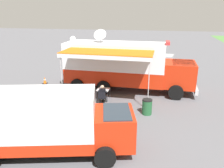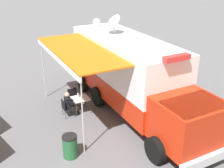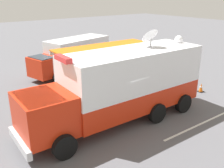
{
  "view_description": "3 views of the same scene",
  "coord_description": "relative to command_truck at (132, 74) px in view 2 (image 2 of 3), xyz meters",
  "views": [
    {
      "loc": [
        16.24,
        2.94,
        5.83
      ],
      "look_at": [
        2.2,
        0.22,
        1.11
      ],
      "focal_mm": 36.65,
      "sensor_mm": 36.0,
      "label": 1
    },
    {
      "loc": [
        6.75,
        10.76,
        6.76
      ],
      "look_at": [
        0.49,
        -0.38,
        1.09
      ],
      "focal_mm": 43.97,
      "sensor_mm": 36.0,
      "label": 2
    },
    {
      "loc": [
        -8.85,
        8.12,
        6.09
      ],
      "look_at": [
        1.16,
        0.44,
        1.53
      ],
      "focal_mm": 40.66,
      "sensor_mm": 36.0,
      "label": 3
    }
  ],
  "objects": [
    {
      "name": "ground_plane",
      "position": [
        -0.05,
        -0.75,
        -1.94
      ],
      "size": [
        100.0,
        100.0,
        0.0
      ],
      "primitive_type": "plane",
      "color": "#5B5B60"
    },
    {
      "name": "lot_stripe",
      "position": [
        -2.78,
        -2.63,
        -1.94
      ],
      "size": [
        0.26,
        4.8,
        0.01
      ],
      "primitive_type": "cube",
      "rotation": [
        0.0,
        0.0,
        -0.03
      ],
      "color": "silver",
      "rests_on": "ground"
    },
    {
      "name": "command_truck",
      "position": [
        0.0,
        0.0,
        0.0
      ],
      "size": [
        5.02,
        9.56,
        4.53
      ],
      "color": "red",
      "rests_on": "ground"
    },
    {
      "name": "folding_table",
      "position": [
        2.21,
        -1.11,
        -1.27
      ],
      "size": [
        0.82,
        0.82,
        0.73
      ],
      "color": "silver",
      "rests_on": "ground"
    },
    {
      "name": "water_bottle",
      "position": [
        2.26,
        -1.27,
        -1.11
      ],
      "size": [
        0.07,
        0.07,
        0.22
      ],
      "color": "silver",
      "rests_on": "folding_table"
    },
    {
      "name": "folding_chair_at_table",
      "position": [
        3.01,
        -1.0,
        -1.43
      ],
      "size": [
        0.49,
        0.49,
        0.87
      ],
      "color": "black",
      "rests_on": "ground"
    },
    {
      "name": "folding_chair_beside_table",
      "position": [
        2.27,
        -1.96,
        -1.43
      ],
      "size": [
        0.49,
        0.49,
        0.87
      ],
      "color": "black",
      "rests_on": "ground"
    },
    {
      "name": "seated_responder",
      "position": [
        2.82,
        -1.0,
        -1.29
      ],
      "size": [
        0.67,
        0.56,
        1.25
      ],
      "color": "black",
      "rests_on": "ground"
    },
    {
      "name": "trash_bin",
      "position": [
        3.93,
        1.88,
        -1.49
      ],
      "size": [
        0.57,
        0.57,
        0.91
      ],
      "color": "#235B33",
      "rests_on": "ground"
    },
    {
      "name": "traffic_cone",
      "position": [
        -0.22,
        -6.58,
        -1.66
      ],
      "size": [
        0.36,
        0.36,
        0.58
      ],
      "color": "black",
      "rests_on": "ground"
    }
  ]
}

